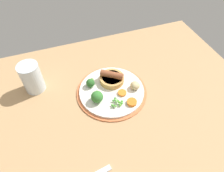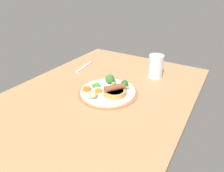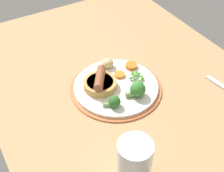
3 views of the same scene
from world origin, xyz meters
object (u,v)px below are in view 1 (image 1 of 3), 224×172
(dinner_plate, at_px, (112,91))
(sausage_pudding, at_px, (112,78))
(pea_pile, at_px, (117,102))
(carrot_slice_5, at_px, (132,102))
(broccoli_floret_far, at_px, (90,83))
(broccoli_floret_near, at_px, (97,96))
(drinking_glass, at_px, (32,78))
(potato_chunk_0, at_px, (135,85))
(carrot_slice_1, at_px, (122,93))

(dinner_plate, height_order, sausage_pudding, sausage_pudding)
(pea_pile, relative_size, carrot_slice_5, 1.34)
(dinner_plate, distance_m, sausage_pudding, 0.05)
(broccoli_floret_far, bearing_deg, pea_pile, 57.46)
(broccoli_floret_near, bearing_deg, carrot_slice_5, 81.41)
(drinking_glass, bearing_deg, dinner_plate, -23.51)
(potato_chunk_0, height_order, carrot_slice_1, potato_chunk_0)
(broccoli_floret_far, relative_size, carrot_slice_5, 1.31)
(pea_pile, bearing_deg, drinking_glass, 145.14)
(sausage_pudding, relative_size, potato_chunk_0, 2.59)
(pea_pile, bearing_deg, dinner_plate, 86.82)
(broccoli_floret_far, distance_m, potato_chunk_0, 0.18)
(broccoli_floret_near, xyz_separation_m, carrot_slice_5, (0.12, -0.06, -0.02))
(carrot_slice_5, bearing_deg, potato_chunk_0, 57.48)
(potato_chunk_0, relative_size, drinking_glass, 0.31)
(carrot_slice_1, xyz_separation_m, drinking_glass, (-0.32, 0.16, 0.04))
(broccoli_floret_far, bearing_deg, carrot_slice_1, 79.93)
(sausage_pudding, bearing_deg, broccoli_floret_far, 32.25)
(potato_chunk_0, height_order, drinking_glass, drinking_glass)
(dinner_plate, height_order, drinking_glass, drinking_glass)
(broccoli_floret_near, relative_size, broccoli_floret_far, 1.14)
(sausage_pudding, height_order, broccoli_floret_far, sausage_pudding)
(dinner_plate, relative_size, broccoli_floret_near, 5.01)
(dinner_plate, relative_size, carrot_slice_1, 8.47)
(sausage_pudding, bearing_deg, drinking_glass, 20.56)
(sausage_pudding, bearing_deg, potato_chunk_0, 172.40)
(dinner_plate, height_order, broccoli_floret_far, broccoli_floret_far)
(dinner_plate, distance_m, drinking_glass, 0.31)
(potato_chunk_0, bearing_deg, pea_pile, -152.36)
(potato_chunk_0, distance_m, carrot_slice_1, 0.06)
(broccoli_floret_near, xyz_separation_m, drinking_glass, (-0.21, 0.15, 0.03))
(dinner_plate, relative_size, drinking_glass, 2.25)
(broccoli_floret_far, xyz_separation_m, carrot_slice_1, (0.10, -0.08, -0.01))
(broccoli_floret_near, height_order, carrot_slice_5, broccoli_floret_near)
(pea_pile, relative_size, potato_chunk_0, 1.30)
(carrot_slice_1, bearing_deg, potato_chunk_0, 9.59)
(pea_pile, distance_m, broccoli_floret_far, 0.14)
(dinner_plate, xyz_separation_m, drinking_glass, (-0.28, 0.12, 0.06))
(dinner_plate, relative_size, potato_chunk_0, 7.26)
(broccoli_floret_far, relative_size, drinking_glass, 0.39)
(broccoli_floret_near, distance_m, carrot_slice_5, 0.13)
(pea_pile, xyz_separation_m, carrot_slice_1, (0.04, 0.04, -0.01))
(drinking_glass, bearing_deg, broccoli_floret_near, -34.86)
(carrot_slice_5, relative_size, drinking_glass, 0.30)
(sausage_pudding, relative_size, broccoli_floret_far, 2.04)
(dinner_plate, relative_size, pea_pile, 5.59)
(dinner_plate, xyz_separation_m, carrot_slice_5, (0.05, -0.09, 0.01))
(broccoli_floret_far, relative_size, carrot_slice_1, 1.48)
(sausage_pudding, xyz_separation_m, drinking_glass, (-0.30, 0.08, 0.03))
(potato_chunk_0, bearing_deg, carrot_slice_1, -170.41)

